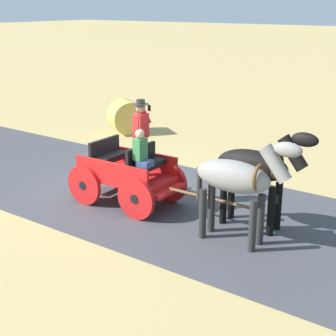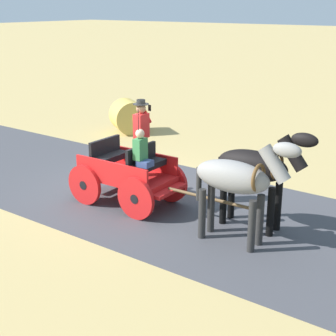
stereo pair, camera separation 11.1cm
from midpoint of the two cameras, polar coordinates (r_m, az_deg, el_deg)
ground_plane at (r=13.03m, az=-5.07°, el=-2.60°), size 200.00×200.00×0.00m
road_surface at (r=13.03m, az=-5.07°, el=-2.59°), size 5.25×160.00×0.01m
horse_drawn_carriage at (r=11.98m, az=-4.58°, el=-0.32°), size 1.46×4.51×2.50m
horse_near_side at (r=10.64m, az=9.65°, el=-0.02°), size 0.60×2.13×2.21m
horse_off_side at (r=9.90m, az=7.50°, el=-1.29°), size 0.62×2.13×2.21m
hay_bale at (r=18.82m, az=-4.85°, el=5.74°), size 1.61×1.58×1.20m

